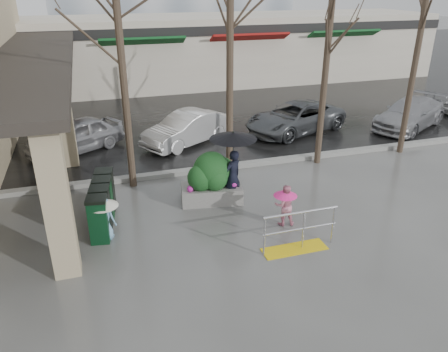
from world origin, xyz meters
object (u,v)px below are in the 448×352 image
car_d (410,113)px  planter (212,178)px  handrail (298,236)px  car_c (295,118)px  news_boxes (102,204)px  car_b (187,128)px  child_pink (285,203)px  child_blue (104,214)px  car_a (75,136)px  tree_midwest (230,7)px  tree_mideast (330,18)px  woman (233,157)px  tree_west (117,15)px

car_d → planter: bearing=-95.5°
handrail → car_c: bearing=64.6°
news_boxes → car_b: 6.50m
planter → news_boxes: planter is taller
child_pink → child_blue: (-4.55, 0.69, 0.06)m
news_boxes → car_a: 5.88m
handrail → car_c: car_c is taller
tree_midwest → child_blue: 6.84m
handrail → planter: 3.33m
tree_midwest → car_c: 6.98m
car_c → car_d: 5.15m
tree_midwest → tree_mideast: 3.32m
child_blue → news_boxes: size_ratio=0.52×
tree_midwest → planter: size_ratio=3.74×
planter → woman: bearing=-19.7°
tree_mideast → car_b: size_ratio=1.70×
woman → car_a: size_ratio=0.58×
child_blue → car_b: 7.14m
car_a → planter: bearing=3.1°
tree_west → planter: 5.14m
handrail → news_boxes: news_boxes is taller
car_c → planter: bearing=-64.4°
car_a → car_c: (8.91, -0.30, 0.00)m
tree_midwest → car_a: size_ratio=1.89×
tree_midwest → child_pink: tree_midwest is taller
planter → news_boxes: 3.14m
tree_midwest → news_boxes: bearing=-152.6°
tree_midwest → child_pink: size_ratio=6.15×
child_pink → tree_midwest: bearing=-72.2°
woman → planter: woman is taller
tree_west → car_c: bearing=25.0°
child_blue → tree_mideast: bearing=-128.7°
car_a → car_c: 8.92m
news_boxes → car_c: (8.24, 5.55, 0.03)m
car_b → handrail: bearing=-24.9°
tree_midwest → car_c: size_ratio=1.54×
child_pink → car_a: (-5.23, 7.29, -0.02)m
tree_mideast → planter: 6.29m
tree_midwest → woman: 4.35m
tree_midwest → car_c: tree_midwest is taller
tree_west → tree_midwest: bearing=0.0°
handrail → tree_midwest: (-0.16, 4.80, 4.86)m
woman → child_pink: (0.88, -1.67, -0.74)m
news_boxes → car_d: 14.09m
car_b → tree_west: bearing=-68.3°
child_pink → car_d: bearing=-133.0°
child_blue → tree_west: bearing=-78.9°
car_b → car_d: 9.82m
tree_west → planter: bearing=-39.8°
tree_west → child_pink: tree_west is taller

